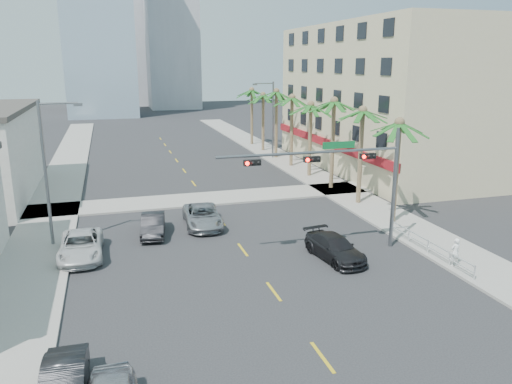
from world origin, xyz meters
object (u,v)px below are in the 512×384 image
Objects in this scene: car_lane_left at (153,225)px; car_parked_far at (81,246)px; car_lane_center at (203,216)px; traffic_signal_mast at (347,170)px; car_lane_right at (335,248)px; pedestrian at (455,252)px.

car_parked_far is at bearing -140.06° from car_lane_left.
car_lane_center is (7.90, 3.72, 0.00)m from car_parked_far.
car_parked_far is 8.73m from car_lane_center.
traffic_signal_mast is at bearing -23.18° from car_lane_left.
car_parked_far is at bearing 154.79° from car_lane_right.
traffic_signal_mast is 6.85× the size of pedestrian.
car_lane_center is (-7.28, 7.26, -4.33)m from traffic_signal_mast.
car_lane_left is at bearing 135.59° from car_lane_right.
traffic_signal_mast is at bearing -41.68° from car_lane_center.
car_lane_center is at bearing -48.84° from pedestrian.
car_lane_center is at bearing 135.09° from traffic_signal_mast.
car_lane_right is (9.76, -7.25, -0.01)m from car_lane_left.
car_lane_center is at bearing 21.81° from car_lane_left.
pedestrian reaches higher than car_lane_center.
pedestrian is at bearing -26.44° from car_lane_left.
car_lane_right is at bearing -138.93° from traffic_signal_mast.
car_lane_center is (3.50, 0.90, 0.03)m from car_lane_left.
traffic_signal_mast is 2.35× the size of car_lane_right.
pedestrian is (15.54, -10.40, 0.26)m from car_lane_left.
car_parked_far is at bearing 166.86° from traffic_signal_mast.
pedestrian reaches higher than car_lane_right.
car_lane_left is 12.16m from car_lane_right.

